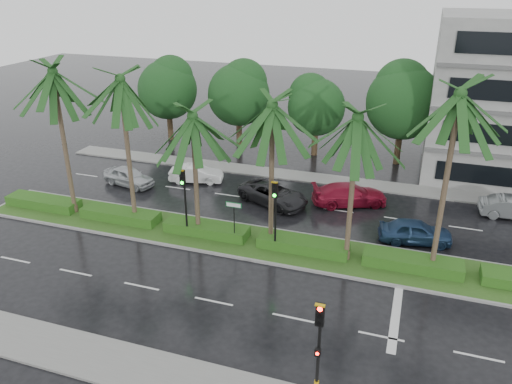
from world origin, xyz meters
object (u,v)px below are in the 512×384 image
(car_red, at_px, (350,194))
(car_darkgrey, at_px, (273,194))
(signal_near, at_px, (318,347))
(car_silver, at_px, (129,176))
(street_sign, at_px, (234,212))
(car_white, at_px, (196,174))
(signal_median_left, at_px, (184,193))
(car_blue, at_px, (415,231))

(car_red, bearing_deg, car_darkgrey, 83.53)
(signal_near, relative_size, car_silver, 1.06)
(street_sign, distance_m, car_white, 10.27)
(street_sign, xyz_separation_m, car_darkgrey, (0.50, 6.22, -1.41))
(car_darkgrey, bearing_deg, car_red, -48.75)
(signal_median_left, relative_size, car_white, 1.09)
(car_silver, distance_m, car_blue, 20.80)
(street_sign, xyz_separation_m, car_blue, (10.00, 3.70, -1.41))
(signal_median_left, height_order, street_sign, signal_median_left)
(signal_near, relative_size, car_darkgrey, 0.85)
(signal_median_left, height_order, car_red, signal_median_left)
(signal_median_left, bearing_deg, street_sign, 3.47)
(signal_median_left, distance_m, car_blue, 13.76)
(car_white, height_order, car_red, car_red)
(car_silver, xyz_separation_m, car_darkgrey, (11.18, 0.36, 0.01))
(car_silver, bearing_deg, car_white, -51.34)
(car_silver, relative_size, car_darkgrey, 0.80)
(signal_median_left, bearing_deg, car_red, 43.04)
(car_darkgrey, bearing_deg, signal_near, -133.81)
(street_sign, height_order, car_white, street_sign)
(signal_near, xyz_separation_m, car_white, (-13.18, 17.94, -1.84))
(signal_median_left, distance_m, car_darkgrey, 7.65)
(signal_near, xyz_separation_m, car_blue, (3.00, 13.57, -1.79))
(signal_near, relative_size, street_sign, 1.68)
(signal_median_left, bearing_deg, car_silver, 141.79)
(car_red, bearing_deg, car_white, 64.93)
(signal_near, relative_size, car_red, 0.85)
(signal_near, height_order, car_darkgrey, signal_near)
(car_darkgrey, relative_size, car_blue, 1.21)
(car_white, distance_m, car_blue, 16.76)
(car_darkgrey, relative_size, car_red, 1.00)
(street_sign, bearing_deg, car_silver, 151.23)
(street_sign, bearing_deg, signal_near, -54.66)
(car_blue, bearing_deg, signal_near, 157.15)
(signal_median_left, height_order, car_blue, signal_median_left)
(signal_median_left, distance_m, street_sign, 3.13)
(car_silver, relative_size, car_red, 0.81)
(signal_median_left, xyz_separation_m, street_sign, (3.00, 0.18, -0.87))
(car_blue, bearing_deg, car_silver, 73.63)
(signal_median_left, bearing_deg, signal_near, -44.09)
(car_white, bearing_deg, car_silver, 101.84)
(street_sign, relative_size, car_blue, 0.62)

